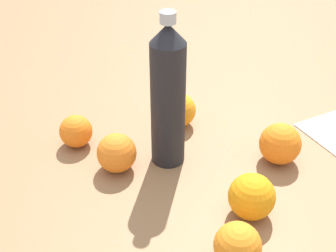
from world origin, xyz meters
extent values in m
plane|color=olive|center=(0.00, 0.00, 0.00)|extent=(2.40, 2.40, 0.00)
cylinder|color=black|center=(0.02, -0.05, 0.13)|extent=(0.07, 0.07, 0.25)
cone|color=black|center=(0.02, -0.05, 0.27)|extent=(0.07, 0.07, 0.04)
cylinder|color=#B2B7BF|center=(0.02, -0.05, 0.30)|extent=(0.03, 0.03, 0.02)
sphere|color=orange|center=(-0.08, -0.11, 0.04)|extent=(0.08, 0.08, 0.08)
sphere|color=orange|center=(-0.12, 0.12, 0.04)|extent=(0.08, 0.08, 0.08)
sphere|color=orange|center=(0.12, -0.22, 0.03)|extent=(0.07, 0.07, 0.07)
sphere|color=orange|center=(0.11, -0.10, 0.04)|extent=(0.08, 0.08, 0.08)
sphere|color=orange|center=(0.14, 0.21, 0.04)|extent=(0.07, 0.07, 0.07)
sphere|color=orange|center=(0.04, 0.16, 0.04)|extent=(0.08, 0.08, 0.08)
camera|label=1|loc=(0.57, 0.45, 0.58)|focal=49.33mm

